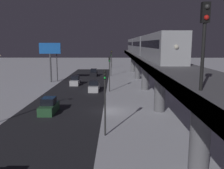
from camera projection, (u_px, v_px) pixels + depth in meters
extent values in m
plane|color=white|center=(108.00, 111.00, 31.58)|extent=(240.00, 240.00, 0.00)
cube|color=#28282D|center=(61.00, 111.00, 31.64)|extent=(11.00, 103.63, 0.01)
cube|color=slate|center=(161.00, 64.00, 30.48)|extent=(5.00, 103.63, 0.80)
cube|color=#38383D|center=(142.00, 64.00, 30.50)|extent=(0.24, 101.56, 0.80)
cylinder|color=slate|center=(133.00, 63.00, 74.82)|extent=(1.40, 1.40, 5.79)
cylinder|color=slate|center=(138.00, 67.00, 60.22)|extent=(1.40, 1.40, 5.79)
cylinder|color=slate|center=(145.00, 75.00, 45.63)|extent=(1.40, 1.40, 5.79)
cylinder|color=slate|center=(160.00, 90.00, 31.04)|extent=(1.40, 1.40, 5.79)
cylinder|color=slate|center=(200.00, 131.00, 16.45)|extent=(1.40, 1.40, 5.79)
cube|color=#B7BABF|center=(159.00, 47.00, 31.76)|extent=(2.90, 18.00, 3.40)
cube|color=black|center=(159.00, 44.00, 31.70)|extent=(2.94, 16.20, 0.90)
cube|color=#B7BABF|center=(142.00, 46.00, 50.10)|extent=(2.90, 18.00, 3.40)
cube|color=black|center=(143.00, 44.00, 50.03)|extent=(2.94, 16.20, 0.90)
cube|color=#B7BABF|center=(135.00, 45.00, 68.43)|extent=(2.90, 18.00, 3.40)
cube|color=black|center=(135.00, 44.00, 68.36)|extent=(2.94, 16.20, 0.90)
sphere|color=white|center=(176.00, 47.00, 22.82)|extent=(0.44, 0.44, 0.44)
cylinder|color=black|center=(203.00, 56.00, 11.06)|extent=(0.16, 0.16, 3.20)
cube|color=black|center=(205.00, 12.00, 10.74)|extent=(0.36, 0.28, 0.90)
sphere|color=#333333|center=(207.00, 7.00, 10.54)|extent=(0.22, 0.22, 0.22)
sphere|color=red|center=(206.00, 17.00, 10.62)|extent=(0.22, 0.22, 0.22)
cube|color=silver|center=(75.00, 82.00, 51.83)|extent=(1.80, 4.31, 1.10)
cube|color=black|center=(75.00, 78.00, 51.66)|extent=(1.58, 2.07, 0.87)
cylinder|color=black|center=(78.00, 84.00, 50.55)|extent=(0.20, 0.64, 0.64)
cylinder|color=black|center=(70.00, 84.00, 50.56)|extent=(0.20, 0.64, 0.64)
cylinder|color=black|center=(80.00, 82.00, 53.18)|extent=(0.20, 0.64, 0.64)
cylinder|color=black|center=(73.00, 82.00, 53.19)|extent=(0.20, 0.64, 0.64)
cube|color=silver|center=(94.00, 88.00, 45.03)|extent=(1.80, 4.34, 1.10)
cube|color=black|center=(94.00, 83.00, 44.86)|extent=(1.58, 2.08, 0.87)
cube|color=#2D6038|center=(49.00, 108.00, 30.82)|extent=(1.80, 4.23, 1.10)
cube|color=black|center=(49.00, 101.00, 30.65)|extent=(1.58, 2.03, 0.87)
cube|color=black|center=(94.00, 74.00, 65.50)|extent=(1.80, 4.03, 1.10)
cube|color=black|center=(94.00, 70.00, 65.33)|extent=(1.58, 1.94, 0.87)
cylinder|color=#2D2D2D|center=(105.00, 108.00, 22.79)|extent=(0.16, 0.16, 5.50)
cube|color=black|center=(105.00, 74.00, 22.25)|extent=(0.32, 0.32, 0.90)
sphere|color=black|center=(105.00, 71.00, 22.02)|extent=(0.20, 0.20, 0.20)
sphere|color=black|center=(105.00, 75.00, 22.07)|extent=(0.20, 0.20, 0.20)
sphere|color=#19E53F|center=(105.00, 78.00, 22.12)|extent=(0.20, 0.20, 0.20)
cylinder|color=#2D2D2D|center=(109.00, 77.00, 44.11)|extent=(0.16, 0.16, 5.50)
cube|color=black|center=(109.00, 59.00, 43.57)|extent=(0.32, 0.32, 0.90)
sphere|color=black|center=(109.00, 58.00, 43.35)|extent=(0.20, 0.20, 0.20)
sphere|color=black|center=(109.00, 59.00, 43.40)|extent=(0.20, 0.20, 0.20)
sphere|color=#19E53F|center=(109.00, 61.00, 43.45)|extent=(0.20, 0.20, 0.20)
cylinder|color=#2D2D2D|center=(111.00, 66.00, 65.44)|extent=(0.16, 0.16, 5.50)
cube|color=black|center=(111.00, 54.00, 64.90)|extent=(0.32, 0.32, 0.90)
sphere|color=black|center=(111.00, 53.00, 64.67)|extent=(0.20, 0.20, 0.20)
sphere|color=black|center=(111.00, 54.00, 64.72)|extent=(0.20, 0.20, 0.20)
sphere|color=#19E53F|center=(111.00, 55.00, 64.77)|extent=(0.20, 0.20, 0.20)
cylinder|color=#2D2D2D|center=(112.00, 60.00, 86.77)|extent=(0.16, 0.16, 5.50)
cube|color=black|center=(112.00, 51.00, 86.23)|extent=(0.32, 0.32, 0.90)
sphere|color=black|center=(112.00, 51.00, 86.00)|extent=(0.20, 0.20, 0.20)
sphere|color=yellow|center=(112.00, 51.00, 86.05)|extent=(0.20, 0.20, 0.20)
sphere|color=black|center=(112.00, 52.00, 86.10)|extent=(0.20, 0.20, 0.20)
cylinder|color=#4C4C51|center=(51.00, 68.00, 54.73)|extent=(0.36, 0.36, 6.50)
cube|color=blue|center=(50.00, 48.00, 53.98)|extent=(4.80, 0.30, 2.40)
cylinder|color=#38383D|center=(57.00, 65.00, 55.70)|extent=(0.20, 0.20, 7.50)
ellipsoid|color=#F4E5B2|center=(60.00, 49.00, 55.06)|extent=(0.90, 0.44, 0.30)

